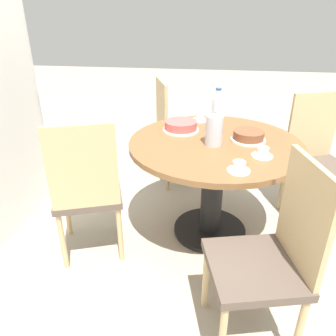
# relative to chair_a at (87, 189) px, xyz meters

# --- Properties ---
(ground_plane) EXTENTS (14.00, 14.00, 0.00)m
(ground_plane) POSITION_rel_chair_a_xyz_m (0.35, -0.78, -0.51)
(ground_plane) COLOR #B2A893
(dining_table) EXTENTS (1.15, 1.15, 0.73)m
(dining_table) POSITION_rel_chair_a_xyz_m (0.35, -0.78, 0.05)
(dining_table) COLOR black
(dining_table) RESTS_ON ground_plane
(chair_a) EXTENTS (0.54, 0.54, 0.97)m
(chair_a) POSITION_rel_chair_a_xyz_m (0.00, 0.00, 0.00)
(chair_a) COLOR tan
(chair_a) RESTS_ON ground_plane
(chair_b) EXTENTS (0.51, 0.51, 0.97)m
(chair_b) POSITION_rel_chair_a_xyz_m (-0.46, -1.06, 0.00)
(chair_b) COLOR tan
(chair_b) RESTS_ON ground_plane
(chair_c) EXTENTS (0.54, 0.54, 0.97)m
(chair_c) POSITION_rel_chair_a_xyz_m (0.71, -1.56, 0.00)
(chair_c) COLOR tan
(chair_c) RESTS_ON ground_plane
(chair_d) EXTENTS (0.54, 0.54, 0.97)m
(chair_d) POSITION_rel_chair_a_xyz_m (1.13, -0.43, 0.00)
(chair_d) COLOR tan
(chair_d) RESTS_ON ground_plane
(coffee_pot) EXTENTS (0.11, 0.11, 0.23)m
(coffee_pot) POSITION_rel_chair_a_xyz_m (0.29, -0.77, 0.33)
(coffee_pot) COLOR silver
(coffee_pot) RESTS_ON dining_table
(water_bottle) EXTENTS (0.08, 0.08, 0.31)m
(water_bottle) POSITION_rel_chair_a_xyz_m (0.56, -0.79, 0.35)
(water_bottle) COLOR silver
(water_bottle) RESTS_ON dining_table
(cake_main) EXTENTS (0.26, 0.26, 0.07)m
(cake_main) POSITION_rel_chair_a_xyz_m (0.53, -0.53, 0.26)
(cake_main) COLOR white
(cake_main) RESTS_ON dining_table
(cake_second) EXTENTS (0.23, 0.23, 0.07)m
(cake_second) POSITION_rel_chair_a_xyz_m (0.40, -1.00, 0.26)
(cake_second) COLOR white
(cake_second) RESTS_ON dining_table
(cup_a) EXTENTS (0.13, 0.13, 0.06)m
(cup_a) POSITION_rel_chair_a_xyz_m (0.15, -1.06, 0.25)
(cup_a) COLOR white
(cup_a) RESTS_ON dining_table
(cup_b) EXTENTS (0.13, 0.13, 0.06)m
(cup_b) POSITION_rel_chair_a_xyz_m (-0.07, -0.91, 0.25)
(cup_b) COLOR white
(cup_b) RESTS_ON dining_table
(cup_c) EXTENTS (0.13, 0.13, 0.06)m
(cup_c) POSITION_rel_chair_a_xyz_m (0.78, -0.66, 0.25)
(cup_c) COLOR white
(cup_c) RESTS_ON dining_table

